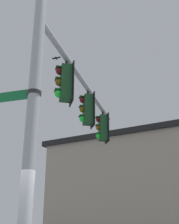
{
  "coord_description": "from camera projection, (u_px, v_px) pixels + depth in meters",
  "views": [
    {
      "loc": [
        -5.74,
        0.24,
        1.52
      ],
      "look_at": [
        3.51,
        -2.1,
        5.22
      ],
      "focal_mm": 46.85,
      "sensor_mm": 36.0,
      "label": 1
    }
  ],
  "objects": [
    {
      "name": "traffic_light_nearest_pole",
      "position": [
        65.0,
        83.0,
        8.17
      ],
      "size": [
        0.54,
        0.49,
        1.31
      ],
      "color": "black"
    },
    {
      "name": "traffic_light_mid_inner",
      "position": [
        87.0,
        110.0,
        10.06
      ],
      "size": [
        0.54,
        0.49,
        1.31
      ],
      "color": "black"
    },
    {
      "name": "traffic_light_mid_outer",
      "position": [
        102.0,
        128.0,
        11.95
      ],
      "size": [
        0.54,
        0.49,
        1.31
      ],
      "color": "black"
    },
    {
      "name": "bird_flying",
      "position": [
        56.0,
        58.0,
        12.66
      ],
      "size": [
        0.25,
        0.38,
        0.08
      ],
      "color": "black"
    },
    {
      "name": "tree_by_storefront",
      "position": [
        121.0,
        159.0,
        18.4
      ],
      "size": [
        3.59,
        3.59,
        7.26
      ],
      "color": "#4C3823",
      "rests_on": "ground"
    },
    {
      "name": "signal_pole",
      "position": [
        32.0,
        125.0,
        5.93
      ],
      "size": [
        0.26,
        0.26,
        6.83
      ],
      "primitive_type": "cylinder",
      "color": "#ADB2B7",
      "rests_on": "ground"
    },
    {
      "name": "mast_arm",
      "position": [
        85.0,
        85.0,
        10.04
      ],
      "size": [
        6.19,
        3.79,
        0.17
      ],
      "primitive_type": "cylinder",
      "rotation": [
        0.0,
        1.57,
        5.74
      ],
      "color": "#ADB2B7"
    },
    {
      "name": "street_name_sign",
      "position": [
        21.0,
        95.0,
        6.27
      ],
      "size": [
        0.75,
        1.14,
        0.22
      ],
      "color": "#147238"
    }
  ]
}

